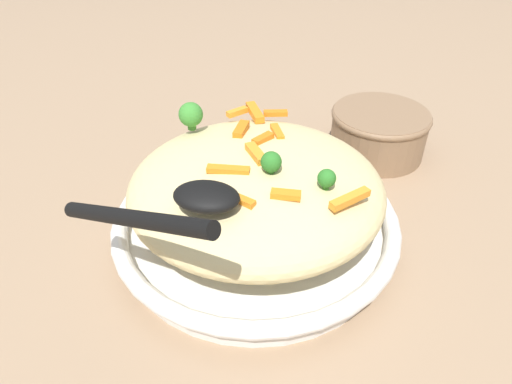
% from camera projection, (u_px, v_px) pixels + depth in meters
% --- Properties ---
extents(ground_plane, '(2.40, 2.40, 0.00)m').
position_uv_depth(ground_plane, '(256.00, 239.00, 0.49)').
color(ground_plane, '#9E7F60').
extents(serving_bowl, '(0.30, 0.30, 0.04)m').
position_uv_depth(serving_bowl, '(256.00, 224.00, 0.48)').
color(serving_bowl, white).
rests_on(serving_bowl, ground_plane).
extents(pasta_mound, '(0.25, 0.25, 0.07)m').
position_uv_depth(pasta_mound, '(256.00, 187.00, 0.45)').
color(pasta_mound, '#DBC689').
rests_on(pasta_mound, serving_bowl).
extents(carrot_piece_0, '(0.01, 0.03, 0.01)m').
position_uv_depth(carrot_piece_0, '(241.00, 130.00, 0.47)').
color(carrot_piece_0, orange).
rests_on(carrot_piece_0, pasta_mound).
extents(carrot_piece_1, '(0.03, 0.01, 0.01)m').
position_uv_depth(carrot_piece_1, '(278.00, 113.00, 0.52)').
color(carrot_piece_1, orange).
rests_on(carrot_piece_1, pasta_mound).
extents(carrot_piece_2, '(0.02, 0.03, 0.01)m').
position_uv_depth(carrot_piece_2, '(260.00, 139.00, 0.46)').
color(carrot_piece_2, orange).
rests_on(carrot_piece_2, pasta_mound).
extents(carrot_piece_3, '(0.03, 0.03, 0.01)m').
position_uv_depth(carrot_piece_3, '(256.00, 153.00, 0.43)').
color(carrot_piece_3, orange).
rests_on(carrot_piece_3, pasta_mound).
extents(carrot_piece_4, '(0.02, 0.03, 0.01)m').
position_uv_depth(carrot_piece_4, '(277.00, 132.00, 0.47)').
color(carrot_piece_4, orange).
rests_on(carrot_piece_4, pasta_mound).
extents(carrot_piece_5, '(0.04, 0.01, 0.01)m').
position_uv_depth(carrot_piece_5, '(228.00, 170.00, 0.41)').
color(carrot_piece_5, orange).
rests_on(carrot_piece_5, pasta_mound).
extents(carrot_piece_6, '(0.03, 0.02, 0.01)m').
position_uv_depth(carrot_piece_6, '(241.00, 200.00, 0.38)').
color(carrot_piece_6, orange).
rests_on(carrot_piece_6, pasta_mound).
extents(carrot_piece_7, '(0.02, 0.02, 0.01)m').
position_uv_depth(carrot_piece_7, '(237.00, 112.00, 0.52)').
color(carrot_piece_7, orange).
rests_on(carrot_piece_7, pasta_mound).
extents(carrot_piece_8, '(0.03, 0.01, 0.01)m').
position_uv_depth(carrot_piece_8, '(286.00, 194.00, 0.39)').
color(carrot_piece_8, orange).
rests_on(carrot_piece_8, pasta_mound).
extents(carrot_piece_9, '(0.03, 0.04, 0.01)m').
position_uv_depth(carrot_piece_9, '(255.00, 112.00, 0.52)').
color(carrot_piece_9, orange).
rests_on(carrot_piece_9, pasta_mound).
extents(carrot_piece_10, '(0.03, 0.04, 0.01)m').
position_uv_depth(carrot_piece_10, '(350.00, 199.00, 0.39)').
color(carrot_piece_10, orange).
rests_on(carrot_piece_10, pasta_mound).
extents(broccoli_floret_0, '(0.02, 0.02, 0.02)m').
position_uv_depth(broccoli_floret_0, '(271.00, 162.00, 0.41)').
color(broccoli_floret_0, '#296820').
rests_on(broccoli_floret_0, pasta_mound).
extents(broccoli_floret_1, '(0.02, 0.02, 0.02)m').
position_uv_depth(broccoli_floret_1, '(327.00, 179.00, 0.40)').
color(broccoli_floret_1, '#296820').
rests_on(broccoli_floret_1, pasta_mound).
extents(broccoli_floret_2, '(0.03, 0.03, 0.03)m').
position_uv_depth(broccoli_floret_2, '(191.00, 115.00, 0.48)').
color(broccoli_floret_2, '#377928').
rests_on(broccoli_floret_2, pasta_mound).
extents(serving_spoon, '(0.15, 0.12, 0.07)m').
position_uv_depth(serving_spoon, '(182.00, 203.00, 0.35)').
color(serving_spoon, black).
rests_on(serving_spoon, pasta_mound).
extents(companion_bowl, '(0.13, 0.13, 0.06)m').
position_uv_depth(companion_bowl, '(379.00, 130.00, 0.62)').
color(companion_bowl, '#8C6B4C').
rests_on(companion_bowl, ground_plane).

